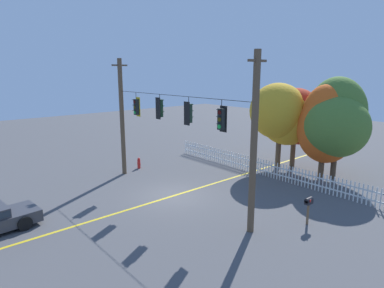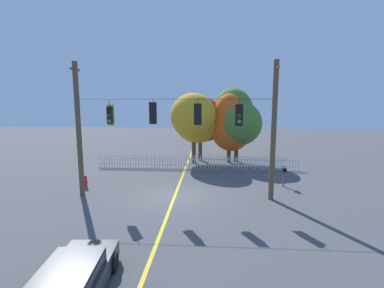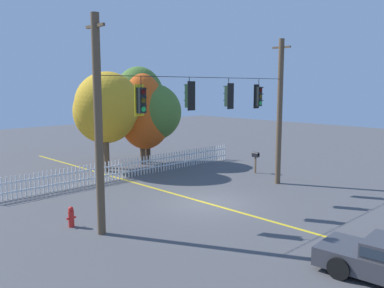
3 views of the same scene
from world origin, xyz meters
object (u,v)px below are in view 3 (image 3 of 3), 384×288
object	(u,v)px
autumn_oak_far_east	(144,112)
roadside_mailbox	(256,156)
traffic_signal_eastbound_side	(141,100)
autumn_maple_near_fence	(107,106)
traffic_signal_westbound_side	(258,96)
fire_hydrant	(71,217)
traffic_signal_northbound_primary	(229,96)
autumn_maple_far_west	(146,107)
traffic_signal_southbound_primary	(189,96)
autumn_maple_mid	(107,109)

from	to	relation	value
autumn_oak_far_east	roadside_mailbox	size ratio (longest dim) A/B	4.69
traffic_signal_eastbound_side	autumn_maple_near_fence	distance (m)	10.26
traffic_signal_westbound_side	fire_hydrant	world-z (taller)	traffic_signal_westbound_side
traffic_signal_westbound_side	traffic_signal_eastbound_side	bearing A→B (deg)	-180.00
traffic_signal_northbound_primary	autumn_oak_far_east	bearing A→B (deg)	75.75
roadside_mailbox	autumn_oak_far_east	bearing A→B (deg)	113.50
traffic_signal_northbound_primary	autumn_maple_far_west	bearing A→B (deg)	73.88
traffic_signal_eastbound_side	traffic_signal_southbound_primary	world-z (taller)	same
traffic_signal_eastbound_side	roadside_mailbox	xyz separation A→B (m)	(10.59, 2.51, -3.73)
traffic_signal_westbound_side	roadside_mailbox	distance (m)	5.54
autumn_maple_near_fence	autumn_maple_mid	world-z (taller)	autumn_maple_near_fence
traffic_signal_southbound_primary	autumn_maple_mid	distance (m)	10.64
traffic_signal_westbound_side	autumn_maple_mid	xyz separation A→B (m)	(-2.40, 10.29, -0.93)
traffic_signal_westbound_side	autumn_maple_near_fence	distance (m)	9.76
traffic_signal_eastbound_side	roadside_mailbox	bearing A→B (deg)	13.32
traffic_signal_southbound_primary	autumn_maple_near_fence	size ratio (longest dim) A/B	0.22
traffic_signal_southbound_primary	traffic_signal_northbound_primary	bearing A→B (deg)	0.01
traffic_signal_northbound_primary	autumn_oak_far_east	world-z (taller)	autumn_oak_far_east
traffic_signal_eastbound_side	traffic_signal_northbound_primary	distance (m)	5.06
traffic_signal_westbound_side	traffic_signal_southbound_primary	bearing A→B (deg)	-179.77
autumn_maple_mid	roadside_mailbox	xyz separation A→B (m)	(5.62, -7.78, -2.82)
traffic_signal_northbound_primary	autumn_maple_near_fence	xyz separation A→B (m)	(-0.70, 9.28, -0.78)
autumn_maple_near_fence	fire_hydrant	xyz separation A→B (m)	(-6.70, -7.82, -3.70)
traffic_signal_southbound_primary	autumn_maple_mid	world-z (taller)	autumn_maple_mid
traffic_signal_southbound_primary	autumn_maple_far_west	distance (m)	11.45
traffic_signal_eastbound_side	traffic_signal_northbound_primary	xyz separation A→B (m)	(5.06, -0.02, 0.08)
autumn_maple_near_fence	autumn_maple_mid	size ratio (longest dim) A/B	1.06
autumn_maple_mid	autumn_oak_far_east	world-z (taller)	autumn_oak_far_east
traffic_signal_eastbound_side	autumn_oak_far_east	world-z (taller)	autumn_oak_far_east
traffic_signal_eastbound_side	autumn_maple_near_fence	bearing A→B (deg)	64.78
traffic_signal_westbound_side	fire_hydrant	size ratio (longest dim) A/B	1.87
traffic_signal_westbound_side	autumn_maple_far_west	distance (m)	10.06
autumn_maple_near_fence	roadside_mailbox	xyz separation A→B (m)	(6.23, -6.75, -3.02)
traffic_signal_eastbound_side	autumn_maple_mid	world-z (taller)	autumn_maple_mid
traffic_signal_westbound_side	roadside_mailbox	world-z (taller)	traffic_signal_westbound_side
fire_hydrant	autumn_maple_far_west	bearing A→B (deg)	39.77
traffic_signal_eastbound_side	autumn_oak_far_east	bearing A→B (deg)	52.00
roadside_mailbox	traffic_signal_northbound_primary	bearing A→B (deg)	-155.44
autumn_maple_near_fence	roadside_mailbox	size ratio (longest dim) A/B	4.70
traffic_signal_eastbound_side	autumn_maple_mid	size ratio (longest dim) A/B	0.26
traffic_signal_eastbound_side	autumn_maple_near_fence	world-z (taller)	autumn_maple_near_fence
traffic_signal_southbound_primary	autumn_maple_far_west	bearing A→B (deg)	61.58
traffic_signal_westbound_side	fire_hydrant	bearing A→B (deg)	171.57
traffic_signal_northbound_primary	traffic_signal_westbound_side	xyz separation A→B (m)	(2.31, 0.02, -0.06)
roadside_mailbox	traffic_signal_southbound_primary	bearing A→B (deg)	-162.59
traffic_signal_westbound_side	autumn_maple_near_fence	world-z (taller)	autumn_maple_near_fence
traffic_signal_southbound_primary	fire_hydrant	world-z (taller)	traffic_signal_southbound_primary
traffic_signal_northbound_primary	fire_hydrant	bearing A→B (deg)	168.85
traffic_signal_eastbound_side	autumn_maple_far_west	xyz separation A→B (m)	(7.96, 10.01, -0.89)
autumn_maple_mid	traffic_signal_southbound_primary	bearing A→B (deg)	-103.32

